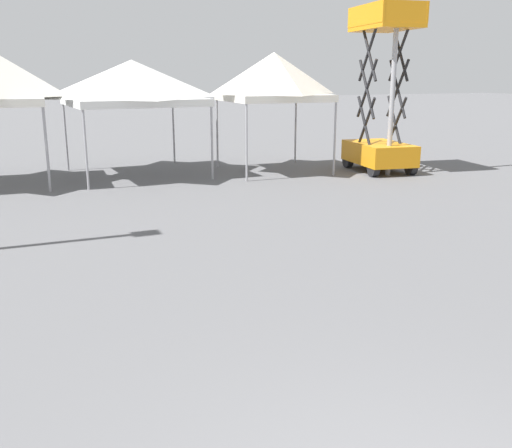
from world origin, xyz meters
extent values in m
cylinder|color=#9E9EA3|center=(-1.10, 12.88, 1.12)|extent=(0.06, 0.06, 2.25)
cylinder|color=#9E9EA3|center=(-0.90, 15.71, 1.12)|extent=(0.06, 0.06, 2.25)
cylinder|color=#9E9EA3|center=(-0.20, 12.78, 1.08)|extent=(0.06, 0.06, 2.17)
cylinder|color=#9E9EA3|center=(3.14, 12.90, 1.08)|extent=(0.06, 0.06, 2.17)
cylinder|color=#9E9EA3|center=(-0.32, 16.11, 1.08)|extent=(0.06, 0.06, 2.17)
cylinder|color=#9E9EA3|center=(3.01, 16.24, 1.08)|extent=(0.06, 0.06, 2.17)
pyramid|color=white|center=(1.41, 14.51, 2.68)|extent=(3.63, 3.63, 1.02)
cube|color=white|center=(1.41, 14.51, 2.07)|extent=(3.60, 3.60, 0.20)
cylinder|color=#9E9EA3|center=(3.90, 12.29, 1.13)|extent=(0.06, 0.06, 2.25)
cylinder|color=#9E9EA3|center=(6.54, 12.15, 1.13)|extent=(0.06, 0.06, 2.25)
cylinder|color=#9E9EA3|center=(4.03, 14.93, 1.13)|extent=(0.06, 0.06, 2.25)
cylinder|color=#9E9EA3|center=(6.68, 14.80, 1.13)|extent=(0.06, 0.06, 2.25)
pyramid|color=white|center=(5.29, 13.54, 2.83)|extent=(2.92, 2.92, 1.17)
cube|color=white|center=(5.29, 13.54, 2.15)|extent=(2.90, 2.90, 0.20)
cylinder|color=black|center=(7.44, 11.49, 0.24)|extent=(0.25, 0.50, 0.48)
cylinder|color=black|center=(8.61, 11.31, 0.24)|extent=(0.25, 0.50, 0.48)
cylinder|color=black|center=(7.69, 13.19, 0.24)|extent=(0.25, 0.50, 0.48)
cylinder|color=black|center=(8.86, 13.02, 0.24)|extent=(0.25, 0.50, 0.48)
cube|color=orange|center=(8.15, 12.25, 0.54)|extent=(1.72, 2.48, 0.60)
cylinder|color=black|center=(7.66, 12.32, 1.36)|extent=(0.24, 1.10, 1.65)
cylinder|color=black|center=(7.66, 12.32, 1.36)|extent=(0.24, 1.10, 1.65)
cylinder|color=black|center=(8.63, 12.18, 1.36)|extent=(0.24, 1.10, 1.65)
cylinder|color=black|center=(8.63, 12.18, 1.36)|extent=(0.24, 1.10, 1.65)
cylinder|color=black|center=(7.66, 12.32, 2.40)|extent=(0.24, 1.10, 1.65)
cylinder|color=black|center=(7.66, 12.32, 2.40)|extent=(0.24, 1.10, 1.65)
cylinder|color=black|center=(8.63, 12.18, 2.40)|extent=(0.24, 1.10, 1.65)
cylinder|color=black|center=(8.63, 12.18, 2.40)|extent=(0.24, 1.10, 1.65)
cylinder|color=black|center=(7.66, 12.32, 3.43)|extent=(0.24, 1.10, 1.65)
cylinder|color=black|center=(7.66, 12.32, 3.43)|extent=(0.24, 1.10, 1.65)
cylinder|color=black|center=(8.63, 12.18, 3.43)|extent=(0.24, 1.10, 1.65)
cylinder|color=black|center=(8.63, 12.18, 3.43)|extent=(0.24, 1.10, 1.65)
cube|color=orange|center=(8.15, 12.25, 4.07)|extent=(1.63, 2.36, 0.12)
cube|color=orange|center=(8.00, 11.21, 4.41)|extent=(1.32, 0.25, 0.55)
cube|color=orange|center=(8.30, 13.30, 4.41)|extent=(1.32, 0.25, 0.55)
cube|color=orange|center=(7.51, 12.35, 4.41)|extent=(0.38, 2.17, 0.55)
cube|color=orange|center=(8.79, 12.16, 4.41)|extent=(0.38, 2.17, 0.55)
camera|label=1|loc=(-2.04, -1.81, 2.79)|focal=40.19mm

